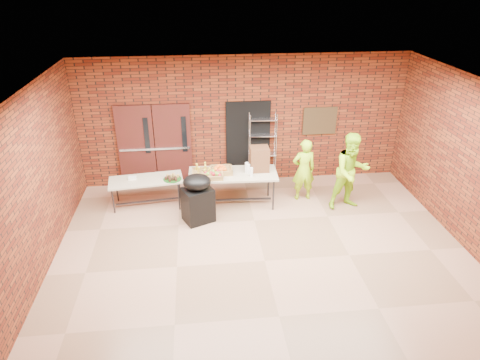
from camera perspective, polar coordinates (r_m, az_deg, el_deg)
The scene contains 19 objects.
room at distance 7.39m, azimuth 3.65°, elevation -0.81°, with size 8.08×7.08×3.28m.
double_doors at distance 10.71m, azimuth -11.24°, elevation 4.46°, with size 1.78×0.12×2.10m.
dark_doorway at distance 10.75m, azimuth 1.07°, elevation 5.06°, with size 1.10×0.06×2.10m, color black.
bronze_plaque at distance 10.94m, azimuth 10.58°, elevation 7.76°, with size 0.85×0.04×0.70m, color #3D2A18.
wire_rack at distance 10.72m, azimuth 3.00°, elevation 4.19°, with size 0.67×0.22×1.83m, color silver, non-canonical shape.
table_left at distance 9.94m, azimuth -12.41°, elevation -0.20°, with size 1.71×0.88×0.68m.
table_right at distance 9.68m, azimuth -0.96°, elevation 0.57°, with size 2.03×0.92×0.82m.
basket_bananas at distance 9.56m, azimuth -4.96°, elevation 1.02°, with size 0.48×0.37×0.15m.
basket_oranges at distance 9.64m, azimuth -2.54°, elevation 1.32°, with size 0.50×0.39×0.16m.
basket_apples at distance 9.42m, azimuth -3.71°, elevation 0.64°, with size 0.47×0.36×0.15m.
muffin_tray at distance 9.78m, azimuth -9.01°, elevation 0.33°, with size 0.41×0.41×0.10m.
napkin_box at distance 9.99m, azimuth -14.16°, elevation 0.27°, with size 0.18×0.12×0.06m, color white.
coffee_dispenser at distance 9.69m, azimuth 2.59°, elevation 2.84°, with size 0.42×0.38×0.56m, color brown.
cup_stack_front at distance 9.58m, azimuth 1.13°, elevation 1.48°, with size 0.08×0.08×0.23m, color white.
cup_stack_mid at distance 9.45m, azimuth 1.53°, elevation 1.06°, with size 0.07×0.07×0.21m, color white.
cup_stack_back at distance 9.61m, azimuth 0.91°, elevation 1.64°, with size 0.08×0.08×0.25m, color white.
covered_grill at distance 9.21m, azimuth -5.66°, elevation -2.42°, with size 0.76×0.71×1.10m.
volunteer_woman at distance 10.06m, azimuth 8.48°, elevation 1.35°, with size 0.55×0.36×1.51m, color #9EE018.
volunteer_man at distance 9.85m, azimuth 14.59°, elevation 1.08°, with size 0.87×0.68×1.79m, color #9EE018.
Camera 1 is at (-1.17, -6.46, 5.00)m, focal length 32.00 mm.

